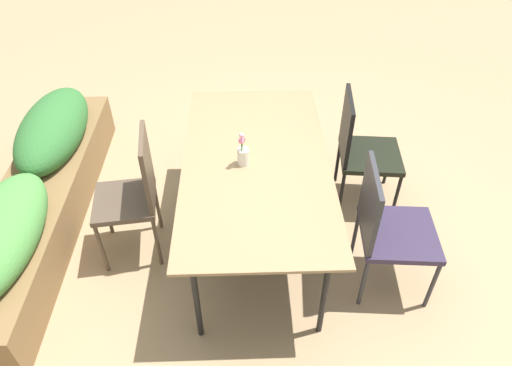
# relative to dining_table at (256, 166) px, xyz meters

# --- Properties ---
(ground_plane) EXTENTS (12.00, 12.00, 0.00)m
(ground_plane) POSITION_rel_dining_table_xyz_m (0.05, 0.02, -0.71)
(ground_plane) COLOR #9E7F5B
(dining_table) EXTENTS (1.87, 0.99, 0.75)m
(dining_table) POSITION_rel_dining_table_xyz_m (0.00, 0.00, 0.00)
(dining_table) COLOR #8C704C
(dining_table) RESTS_ON ground
(chair_near_right) EXTENTS (0.51, 0.51, 0.96)m
(chair_near_right) POSITION_rel_dining_table_xyz_m (0.43, -0.83, -0.17)
(chair_near_right) COLOR black
(chair_near_right) RESTS_ON ground
(chair_near_left) EXTENTS (0.52, 0.52, 0.96)m
(chair_near_left) POSITION_rel_dining_table_xyz_m (-0.41, -0.83, -0.18)
(chair_near_left) COLOR #2D233B
(chair_near_left) RESTS_ON ground
(chair_far_side) EXTENTS (0.47, 0.47, 1.00)m
(chair_far_side) POSITION_rel_dining_table_xyz_m (-0.06, 0.83, -0.15)
(chair_far_side) COLOR #4B3D2F
(chair_far_side) RESTS_ON ground
(flower_vase) EXTENTS (0.08, 0.08, 0.26)m
(flower_vase) POSITION_rel_dining_table_xyz_m (-0.03, 0.09, 0.12)
(flower_vase) COLOR silver
(flower_vase) RESTS_ON dining_table
(planter_box) EXTENTS (2.62, 0.55, 0.70)m
(planter_box) POSITION_rel_dining_table_xyz_m (0.23, 1.66, -0.39)
(planter_box) COLOR brown
(planter_box) RESTS_ON ground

